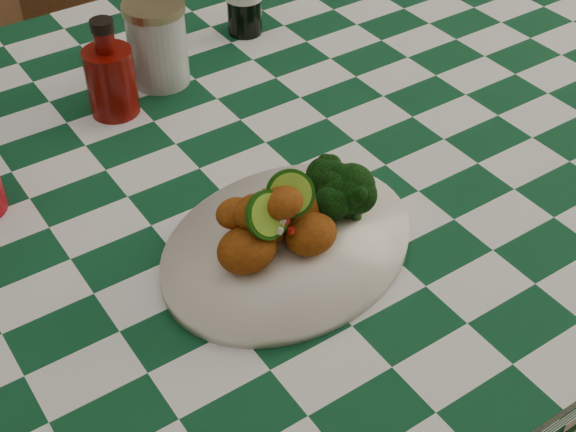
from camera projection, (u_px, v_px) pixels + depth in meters
dining_table at (217, 360)px, 1.30m from camera, size 1.66×1.06×0.79m
plate at (288, 246)px, 0.92m from camera, size 0.36×0.31×0.02m
fried_chicken_pile at (279, 217)px, 0.88m from camera, size 0.13×0.09×0.08m
broccoli_side at (336, 190)px, 0.93m from camera, size 0.08×0.08×0.06m
ketchup_bottle at (109, 68)px, 1.09m from camera, size 0.07×0.07×0.14m
mason_jar at (157, 43)px, 1.16m from camera, size 0.11×0.11×0.12m
wooden_chair_right at (154, 58)px, 1.79m from camera, size 0.54×0.56×1.03m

